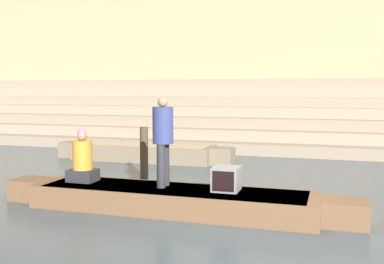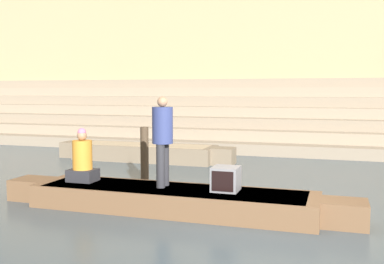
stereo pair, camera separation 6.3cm
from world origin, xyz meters
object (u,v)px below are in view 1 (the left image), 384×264
at_px(rowboat_main, 172,199).
at_px(person_rowing, 82,161).
at_px(tv_set, 226,179).
at_px(person_standing, 163,135).
at_px(mooring_post, 144,155).
at_px(moored_boat_shore, 143,152).

distance_m(rowboat_main, person_rowing, 1.93).
height_order(rowboat_main, tv_set, tv_set).
relative_size(person_rowing, tv_set, 2.13).
height_order(rowboat_main, person_standing, person_standing).
bearing_deg(tv_set, rowboat_main, -177.47).
bearing_deg(person_standing, person_rowing, -176.61).
xyz_separation_m(person_standing, tv_set, (1.17, 0.01, -0.72)).
bearing_deg(person_standing, mooring_post, 124.45).
bearing_deg(tv_set, person_standing, 176.40).
distance_m(person_standing, moored_boat_shore, 5.81).
relative_size(person_rowing, mooring_post, 0.79).
bearing_deg(mooring_post, person_rowing, -100.37).
bearing_deg(person_standing, rowboat_main, -24.56).
relative_size(person_standing, mooring_post, 1.25).
relative_size(moored_boat_shore, mooring_post, 4.34).
relative_size(rowboat_main, person_standing, 4.03).
height_order(person_standing, person_rowing, person_standing).
distance_m(rowboat_main, moored_boat_shore, 5.89).
distance_m(person_rowing, tv_set, 2.81).
bearing_deg(rowboat_main, tv_set, 9.69).
bearing_deg(tv_set, mooring_post, 136.12).
bearing_deg(moored_boat_shore, person_standing, -67.39).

